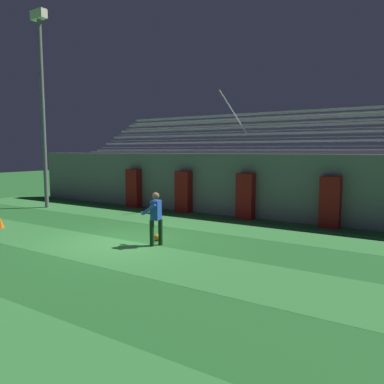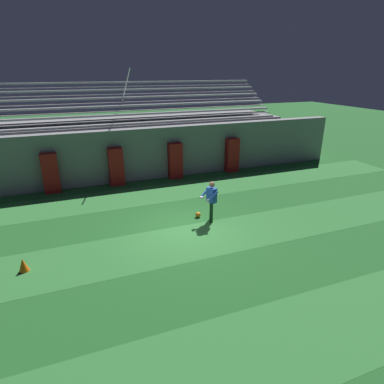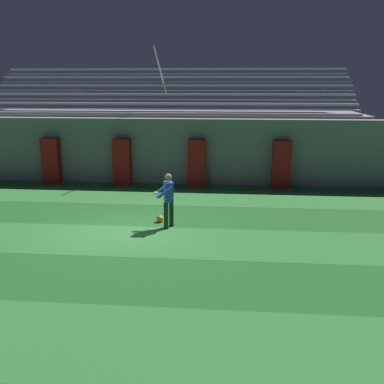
{
  "view_description": "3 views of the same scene",
  "coord_description": "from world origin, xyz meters",
  "views": [
    {
      "loc": [
        8.3,
        -8.78,
        2.95
      ],
      "look_at": [
        1.94,
        1.16,
        1.64
      ],
      "focal_mm": 35.0,
      "sensor_mm": 36.0,
      "label": 1
    },
    {
      "loc": [
        -3.66,
        -10.37,
        5.71
      ],
      "look_at": [
        0.8,
        1.27,
        0.93
      ],
      "focal_mm": 30.0,
      "sensor_mm": 36.0,
      "label": 2
    },
    {
      "loc": [
        3.12,
        -12.67,
        4.28
      ],
      "look_at": [
        1.78,
        1.81,
        0.73
      ],
      "focal_mm": 42.0,
      "sensor_mm": 36.0,
      "label": 3
    }
  ],
  "objects": [
    {
      "name": "goalkeeper",
      "position": [
        1.21,
        0.21,
        0.95
      ],
      "size": [
        0.63,
        0.69,
        1.67
      ],
      "color": "#143319",
      "rests_on": "ground"
    },
    {
      "name": "soccer_ball",
      "position": [
        0.86,
        0.73,
        0.11
      ],
      "size": [
        0.22,
        0.22,
        0.22
      ],
      "primitive_type": "sphere",
      "color": "orange",
      "rests_on": "ground"
    },
    {
      "name": "ground_plane",
      "position": [
        0.0,
        0.0,
        0.0
      ],
      "size": [
        80.0,
        80.0,
        0.0
      ],
      "primitive_type": "plane",
      "color": "#236028"
    },
    {
      "name": "padding_pillar_gate_right",
      "position": [
        1.61,
        5.95,
        0.99
      ],
      "size": [
        0.75,
        0.44,
        1.97
      ],
      "primitive_type": "cube",
      "color": "maroon",
      "rests_on": "ground"
    },
    {
      "name": "back_wall",
      "position": [
        0.0,
        6.5,
        1.4
      ],
      "size": [
        24.0,
        0.6,
        2.8
      ],
      "primitive_type": "cube",
      "color": "gray",
      "rests_on": "ground"
    },
    {
      "name": "turf_stripe_mid",
      "position": [
        0.0,
        -1.03,
        0.0
      ],
      "size": [
        28.0,
        2.49,
        0.01
      ],
      "primitive_type": "cube",
      "color": "#337A38",
      "rests_on": "ground"
    },
    {
      "name": "padding_pillar_far_left",
      "position": [
        -4.75,
        5.95,
        0.99
      ],
      "size": [
        0.75,
        0.44,
        1.97
      ],
      "primitive_type": "cube",
      "color": "maroon",
      "rests_on": "ground"
    },
    {
      "name": "padding_pillar_gate_left",
      "position": [
        -1.61,
        5.95,
        0.99
      ],
      "size": [
        0.75,
        0.44,
        1.97
      ],
      "primitive_type": "cube",
      "color": "maroon",
      "rests_on": "ground"
    },
    {
      "name": "turf_stripe_near",
      "position": [
        0.0,
        -6.0,
        0.0
      ],
      "size": [
        28.0,
        2.49,
        0.01
      ],
      "primitive_type": "cube",
      "color": "#337A38",
      "rests_on": "ground"
    },
    {
      "name": "bleacher_stand",
      "position": [
        -0.0,
        9.19,
        1.51
      ],
      "size": [
        18.0,
        4.75,
        5.83
      ],
      "color": "gray",
      "rests_on": "ground"
    },
    {
      "name": "traffic_cone",
      "position": [
        -5.46,
        -0.89,
        0.21
      ],
      "size": [
        0.3,
        0.3,
        0.42
      ],
      "primitive_type": "cone",
      "color": "orange",
      "rests_on": "ground"
    },
    {
      "name": "turf_stripe_far",
      "position": [
        0.0,
        3.95,
        0.0
      ],
      "size": [
        28.0,
        2.49,
        0.01
      ],
      "primitive_type": "cube",
      "color": "#337A38",
      "rests_on": "ground"
    },
    {
      "name": "padding_pillar_far_right",
      "position": [
        5.13,
        5.95,
        0.99
      ],
      "size": [
        0.75,
        0.44,
        1.97
      ],
      "primitive_type": "cube",
      "color": "maroon",
      "rests_on": "ground"
    }
  ]
}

